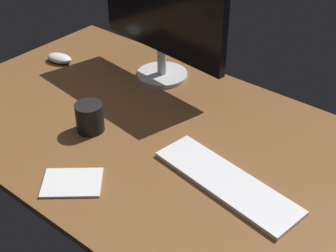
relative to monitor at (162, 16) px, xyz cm
name	(u,v)px	position (x,y,z in cm)	size (l,w,h in cm)	color
desk	(151,133)	(18.17, -26.65, -23.11)	(140.00, 84.00, 2.00)	brown
monitor	(162,16)	(0.00, 0.00, 0.00)	(53.06, 17.63, 39.45)	silver
keyboard	(226,182)	(48.25, -32.32, -21.48)	(40.84, 11.96, 1.25)	white
computer_mouse	(59,58)	(-36.00, -15.34, -20.60)	(10.06, 5.73, 3.03)	silver
coffee_mug	(90,117)	(4.45, -37.68, -17.79)	(8.10, 8.10, 8.64)	black
notepad	(73,183)	(18.63, -56.96, -21.78)	(14.82, 10.77, 0.66)	white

